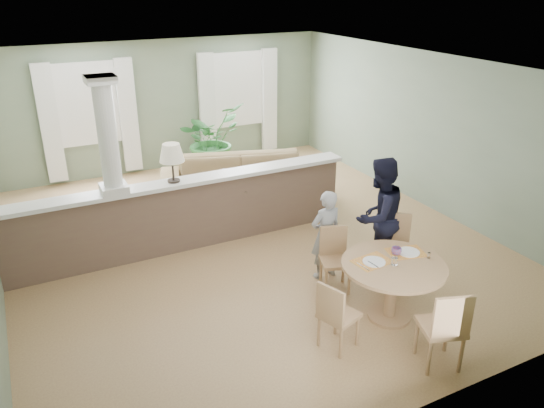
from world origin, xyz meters
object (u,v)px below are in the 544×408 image
sofa (242,181)px  chair_near (445,326)px  dining_table (393,275)px  chair_far_man (394,245)px  child_person (326,235)px  chair_side (336,313)px  houseplant (211,139)px  chair_far_boy (335,255)px  man_person (379,216)px

sofa → chair_near: 5.05m
dining_table → chair_far_man: size_ratio=1.31×
child_person → dining_table: bearing=97.8°
chair_side → sofa: bearing=-29.4°
dining_table → child_person: bearing=99.5°
houseplant → dining_table: 5.86m
chair_near → child_person: child_person is taller
chair_near → chair_far_boy: bearing=-67.1°
sofa → man_person: 3.17m
chair_far_man → man_person: 0.44m
houseplant → chair_far_boy: size_ratio=1.72×
chair_far_man → child_person: (-0.79, 0.49, 0.12)m
dining_table → man_person: size_ratio=0.74×
sofa → chair_side: 4.34m
chair_far_boy → chair_far_man: bearing=5.1°
sofa → chair_far_boy: (-0.06, -3.17, 0.04)m
chair_far_man → chair_near: chair_near is taller
dining_table → chair_far_man: bearing=49.6°
sofa → dining_table: size_ratio=2.35×
houseplant → chair_far_man: 5.21m
houseplant → child_person: bearing=-91.6°
chair_far_man → chair_near: size_ratio=0.99×
chair_far_boy → chair_near: (0.13, -1.88, 0.06)m
dining_table → chair_near: bearing=-95.7°
chair_near → chair_far_man: bearing=-93.4°
chair_near → chair_side: chair_near is taller
houseplant → chair_far_man: size_ratio=1.54×
sofa → chair_side: (-0.77, -4.27, 0.04)m
sofa → child_person: 2.90m
child_person → chair_far_boy: bearing=82.7°
sofa → man_person: bearing=-59.6°
houseplant → chair_far_man: (0.66, -5.17, -0.21)m
dining_table → chair_side: 0.96m
houseplant → man_person: 4.90m
chair_far_boy → child_person: 0.33m
houseplant → chair_side: bearing=-98.1°
houseplant → chair_side: houseplant is taller
sofa → chair_far_man: (0.75, -3.38, 0.10)m
chair_far_boy → chair_side: bearing=-103.1°
houseplant → chair_side: size_ratio=1.74×
sofa → chair_near: size_ratio=3.04×
chair_side → man_person: (1.46, 1.20, 0.37)m
sofa → chair_far_boy: 3.17m
dining_table → man_person: bearing=62.1°
man_person → dining_table: bearing=49.2°
sofa → chair_near: (0.06, -5.05, 0.10)m
chair_far_man → chair_side: bearing=-114.1°
chair_far_boy → child_person: child_person is taller
chair_far_boy → child_person: size_ratio=0.66×
chair_far_man → child_person: 0.93m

